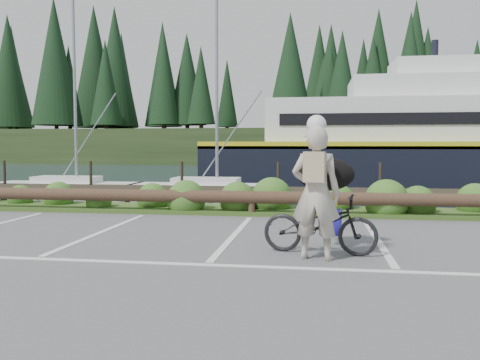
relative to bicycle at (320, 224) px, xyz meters
name	(u,v)px	position (x,y,z in m)	size (l,w,h in m)	color
ground	(213,259)	(-1.57, -0.61, -0.47)	(72.00, 72.00, 0.00)	#525254
harbor_backdrop	(309,155)	(-1.19, 77.91, -0.47)	(170.00, 160.00, 30.00)	#172639
vegetation_strip	(255,210)	(-1.57, 4.69, -0.42)	(34.00, 1.60, 0.10)	#3D5B21
log_rail	(252,216)	(-1.57, 3.99, -0.47)	(32.00, 0.30, 0.60)	#443021
bicycle	(320,224)	(0.00, 0.00, 0.00)	(0.62, 1.78, 0.93)	black
cyclist	(316,193)	(-0.07, -0.41, 0.52)	(0.72, 0.47, 1.97)	#BAAE9D
dog	(326,174)	(0.09, 0.56, 0.74)	(0.95, 0.47, 0.55)	black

